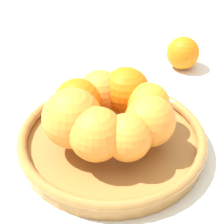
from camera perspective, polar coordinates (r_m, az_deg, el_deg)
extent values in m
plane|color=silver|center=(0.57, 0.00, -5.40)|extent=(4.00, 4.00, 0.00)
cylinder|color=#A57238|center=(0.56, 0.00, -4.79)|extent=(0.27, 0.27, 0.02)
torus|color=#A57238|center=(0.55, 0.00, -3.59)|extent=(0.28, 0.28, 0.01)
sphere|color=orange|center=(0.49, -2.40, -3.39)|extent=(0.07, 0.07, 0.07)
sphere|color=orange|center=(0.49, 2.39, -3.87)|extent=(0.06, 0.06, 0.06)
sphere|color=orange|center=(0.51, 5.77, -1.37)|extent=(0.07, 0.07, 0.07)
sphere|color=orange|center=(0.55, 5.55, 1.22)|extent=(0.06, 0.06, 0.06)
sphere|color=orange|center=(0.57, 2.16, 3.30)|extent=(0.07, 0.07, 0.07)
sphere|color=orange|center=(0.57, -1.78, 3.13)|extent=(0.07, 0.07, 0.07)
sphere|color=orange|center=(0.55, -5.27, 1.52)|extent=(0.07, 0.07, 0.07)
sphere|color=orange|center=(0.51, -6.07, -0.94)|extent=(0.08, 0.08, 0.08)
sphere|color=orange|center=(0.76, 10.75, 8.83)|extent=(0.07, 0.07, 0.07)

